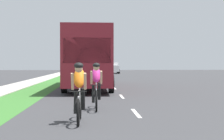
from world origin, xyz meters
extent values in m
plane|color=#38383A|center=(0.00, 20.00, 0.00)|extent=(120.00, 120.00, 0.00)
cube|color=#38722D|center=(-4.64, 20.00, 0.00)|extent=(2.00, 70.00, 0.01)
cube|color=#B2ADA3|center=(-6.57, 20.00, 0.00)|extent=(1.87, 70.00, 0.10)
cube|color=white|center=(0.00, 8.73, 0.00)|extent=(0.12, 1.80, 0.01)
cube|color=white|center=(0.00, 13.82, 0.00)|extent=(0.12, 1.80, 0.01)
cube|color=white|center=(0.00, 18.91, 0.00)|extent=(0.12, 1.80, 0.01)
cube|color=white|center=(0.00, 24.00, 0.00)|extent=(0.12, 1.80, 0.01)
cube|color=white|center=(0.00, 29.09, 0.00)|extent=(0.12, 1.80, 0.01)
cube|color=white|center=(0.00, 34.18, 0.00)|extent=(0.12, 1.80, 0.01)
cube|color=white|center=(0.00, 39.27, 0.00)|extent=(0.12, 1.80, 0.01)
cube|color=white|center=(0.00, 44.36, 0.00)|extent=(0.12, 1.80, 0.01)
cube|color=white|center=(0.00, 49.45, 0.00)|extent=(0.12, 1.80, 0.01)
torus|color=black|center=(-1.70, 7.75, 0.34)|extent=(0.06, 0.68, 0.68)
torus|color=black|center=(-1.70, 6.71, 0.34)|extent=(0.06, 0.68, 0.68)
cylinder|color=silver|center=(-1.70, 7.13, 0.52)|extent=(0.04, 0.59, 0.43)
cylinder|color=silver|center=(-1.70, 7.41, 0.62)|extent=(0.04, 0.04, 0.55)
cylinder|color=silver|center=(-1.70, 7.18, 0.85)|extent=(0.03, 0.55, 0.03)
cylinder|color=black|center=(-1.70, 6.73, 0.86)|extent=(0.42, 0.02, 0.02)
ellipsoid|color=orange|center=(-1.70, 7.25, 1.18)|extent=(0.30, 0.54, 0.63)
sphere|color=tan|center=(-1.70, 6.97, 1.42)|extent=(0.20, 0.20, 0.20)
ellipsoid|color=black|center=(-1.70, 6.97, 1.50)|extent=(0.24, 0.28, 0.16)
cylinder|color=tan|center=(-1.86, 6.97, 1.10)|extent=(0.07, 0.26, 0.45)
cylinder|color=tan|center=(-1.54, 6.97, 1.10)|extent=(0.07, 0.26, 0.45)
cylinder|color=black|center=(-1.80, 7.33, 0.52)|extent=(0.10, 0.30, 0.60)
cylinder|color=black|center=(-1.60, 7.28, 0.62)|extent=(0.10, 0.25, 0.61)
torus|color=black|center=(-1.23, 10.11, 0.34)|extent=(0.06, 0.68, 0.68)
torus|color=black|center=(-1.23, 9.07, 0.34)|extent=(0.06, 0.68, 0.68)
cylinder|color=#A5A8AD|center=(-1.23, 9.49, 0.52)|extent=(0.04, 0.59, 0.43)
cylinder|color=#A5A8AD|center=(-1.23, 9.77, 0.62)|extent=(0.04, 0.04, 0.55)
cylinder|color=#A5A8AD|center=(-1.23, 9.54, 0.85)|extent=(0.03, 0.55, 0.03)
cylinder|color=black|center=(-1.23, 9.09, 0.86)|extent=(0.42, 0.02, 0.02)
ellipsoid|color=#CC2D8C|center=(-1.23, 9.61, 1.18)|extent=(0.30, 0.54, 0.63)
sphere|color=tan|center=(-1.23, 9.33, 1.42)|extent=(0.20, 0.20, 0.20)
ellipsoid|color=black|center=(-1.23, 9.33, 1.50)|extent=(0.24, 0.28, 0.16)
cylinder|color=tan|center=(-1.39, 9.33, 1.10)|extent=(0.07, 0.26, 0.45)
cylinder|color=tan|center=(-1.07, 9.33, 1.10)|extent=(0.07, 0.26, 0.45)
cylinder|color=black|center=(-1.33, 9.69, 0.52)|extent=(0.10, 0.30, 0.60)
cylinder|color=black|center=(-1.13, 9.64, 0.62)|extent=(0.10, 0.25, 0.61)
cube|color=maroon|center=(-1.64, 19.58, 1.93)|extent=(2.50, 11.60, 3.10)
cube|color=#1E2833|center=(-1.64, 19.58, 2.33)|extent=(2.52, 10.67, 0.64)
cube|color=#1E2833|center=(-1.64, 13.81, 2.18)|extent=(2.25, 0.06, 1.20)
cylinder|color=black|center=(-2.89, 15.81, 0.48)|extent=(0.28, 0.96, 0.96)
cylinder|color=black|center=(-0.39, 15.81, 0.48)|extent=(0.28, 0.96, 0.96)
cylinder|color=black|center=(-2.89, 22.77, 0.48)|extent=(0.28, 0.96, 0.96)
cylinder|color=black|center=(-0.39, 22.77, 0.48)|extent=(0.28, 0.96, 0.96)
cube|color=#194C2D|center=(-1.73, 39.02, 0.64)|extent=(1.76, 4.30, 0.76)
cube|color=#194C2D|center=(-1.73, 39.17, 1.26)|extent=(1.55, 2.24, 0.52)
cube|color=#1E2833|center=(-1.73, 38.20, 1.24)|extent=(1.44, 0.08, 0.44)
cylinder|color=black|center=(-2.61, 37.68, 0.32)|extent=(0.22, 0.64, 0.64)
cylinder|color=black|center=(-0.85, 37.68, 0.32)|extent=(0.22, 0.64, 0.64)
cylinder|color=black|center=(-2.61, 40.35, 0.32)|extent=(0.22, 0.64, 0.64)
cylinder|color=black|center=(-0.85, 40.35, 0.32)|extent=(0.22, 0.64, 0.64)
cube|color=silver|center=(1.68, 50.22, 0.81)|extent=(1.90, 4.70, 1.00)
cube|color=silver|center=(1.68, 50.42, 1.53)|extent=(1.71, 2.91, 0.52)
cube|color=#1E2833|center=(1.68, 49.16, 1.41)|extent=(1.56, 0.08, 0.44)
cylinder|color=black|center=(0.73, 48.81, 0.36)|extent=(0.25, 0.72, 0.72)
cylinder|color=black|center=(2.63, 48.81, 0.36)|extent=(0.25, 0.72, 0.72)
cylinder|color=black|center=(0.73, 51.63, 0.36)|extent=(0.25, 0.72, 0.72)
cylinder|color=black|center=(2.63, 51.63, 0.36)|extent=(0.25, 0.72, 0.72)
camera|label=1|loc=(-1.32, -1.16, 1.54)|focal=51.15mm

